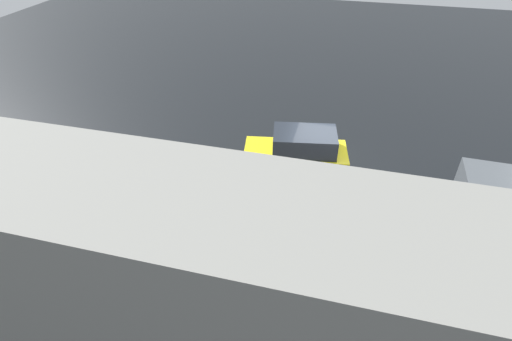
# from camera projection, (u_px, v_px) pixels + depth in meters

# --- Properties ---
(ground_plane) EXTENTS (60.00, 60.00, 0.00)m
(ground_plane) POSITION_uv_depth(u_px,v_px,m) (323.00, 176.00, 15.96)
(ground_plane) COLOR black
(kerb_strip) EXTENTS (24.00, 3.20, 0.04)m
(kerb_strip) POSITION_uv_depth(u_px,v_px,m) (307.00, 252.00, 12.65)
(kerb_strip) COLOR gray
(kerb_strip) RESTS_ON ground
(moving_hatchback) EXTENTS (4.14, 2.35, 2.06)m
(moving_hatchback) POSITION_uv_depth(u_px,v_px,m) (298.00, 155.00, 15.32)
(moving_hatchback) COLOR yellow
(moving_hatchback) RESTS_ON ground
(fire_hydrant) EXTENTS (0.42, 0.31, 0.80)m
(fire_hydrant) POSITION_uv_depth(u_px,v_px,m) (200.00, 203.00, 14.02)
(fire_hydrant) COLOR #197A2D
(fire_hydrant) RESTS_ON ground
(pedestrian) EXTENTS (0.28, 0.57, 1.22)m
(pedestrian) POSITION_uv_depth(u_px,v_px,m) (177.00, 195.00, 13.94)
(pedestrian) COLOR blue
(pedestrian) RESTS_ON ground
(metal_railing) EXTENTS (9.78, 0.04, 1.05)m
(metal_railing) POSITION_uv_depth(u_px,v_px,m) (367.00, 295.00, 10.48)
(metal_railing) COLOR #B7BABF
(metal_railing) RESTS_ON ground
(sign_post) EXTENTS (0.07, 0.44, 2.40)m
(sign_post) POSITION_uv_depth(u_px,v_px,m) (177.00, 192.00, 12.63)
(sign_post) COLOR #4C4C51
(sign_post) RESTS_ON ground
(building_block) EXTENTS (13.34, 2.40, 6.18)m
(building_block) POSITION_uv_depth(u_px,v_px,m) (238.00, 337.00, 6.97)
(building_block) COLOR slate
(building_block) RESTS_ON ground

